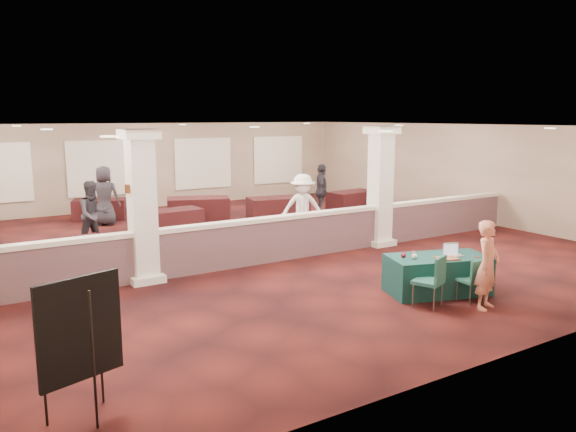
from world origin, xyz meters
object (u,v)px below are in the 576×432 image
woman (488,265)px  far_table_front_left (71,255)px  near_table (437,275)px  easel_board (80,331)px  attendee_c (321,191)px  attendee_d (104,196)px  attendee_a (94,215)px  attendee_b (303,208)px  conf_chair_main (474,277)px  conf_chair_side (433,277)px  far_table_back_center (198,210)px  far_table_front_right (278,209)px  far_table_back_left (100,209)px  far_table_front_center (173,221)px  far_table_back_right (352,201)px

woman → far_table_front_left: 8.95m
near_table → easel_board: size_ratio=1.14×
attendee_c → attendee_d: size_ratio=0.97×
attendee_a → attendee_b: 5.59m
conf_chair_main → easel_board: size_ratio=0.49×
conf_chair_side → far_table_back_center: 10.15m
far_table_back_center → far_table_front_right: bearing=-27.9°
attendee_a → attendee_b: bearing=-33.4°
conf_chair_main → near_table: bearing=105.6°
easel_board → far_table_back_left: size_ratio=1.01×
far_table_front_right → attendee_c: (1.59, -0.26, 0.53)m
easel_board → far_table_back_left: easel_board is taller
woman → attendee_d: 12.35m
conf_chair_side → woman: 0.99m
near_table → far_table_front_center: size_ratio=1.12×
far_table_front_right → far_table_back_left: size_ratio=1.16×
near_table → far_table_back_right: (4.65, 8.54, -0.00)m
near_table → attendee_b: (0.34, 5.34, 0.57)m
far_table_back_right → attendee_a: (-9.46, -1.04, 0.53)m
easel_board → attendee_d: attendee_d is taller
far_table_front_left → attendee_d: bearing=67.8°
conf_chair_main → far_table_front_center: bearing=110.7°
conf_chair_side → easel_board: 6.33m
far_table_back_left → far_table_back_right: (8.30, -3.23, 0.03)m
attendee_c → attendee_d: (-6.68, 2.54, 0.03)m
easel_board → far_table_front_right: 12.70m
near_table → far_table_back_center: size_ratio=0.97×
near_table → far_table_back_right: 9.72m
far_table_front_center → conf_chair_side: bearing=-79.7°
far_table_front_left → woman: bearing=-49.1°
far_table_back_center → attendee_a: bearing=-151.6°
conf_chair_main → attendee_d: 12.07m
near_table → far_table_front_left: (-5.78, 5.64, -0.03)m
far_table_front_center → far_table_back_center: far_table_back_center is taller
conf_chair_main → attendee_c: (2.80, 8.87, 0.43)m
easel_board → far_table_back_right: 15.20m
conf_chair_side → attendee_d: bearing=82.1°
far_table_front_left → far_table_back_left: (2.13, 6.13, 0.00)m
easel_board → far_table_front_center: (4.65, 9.55, -0.73)m
easel_board → far_table_back_right: bearing=23.5°
near_table → woman: bearing=-68.7°
woman → attendee_c: 9.64m
woman → easel_board: bearing=161.2°
near_table → conf_chair_side: conf_chair_side is taller
attendee_a → attendee_b: attendee_b is taller
near_table → attendee_b: 5.38m
attendee_a → attendee_b: (5.16, -2.16, 0.04)m
conf_chair_main → far_table_back_right: (4.51, 9.32, -0.12)m
far_table_back_right → far_table_back_center: bearing=169.6°
far_table_back_left → attendee_c: bearing=-29.2°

